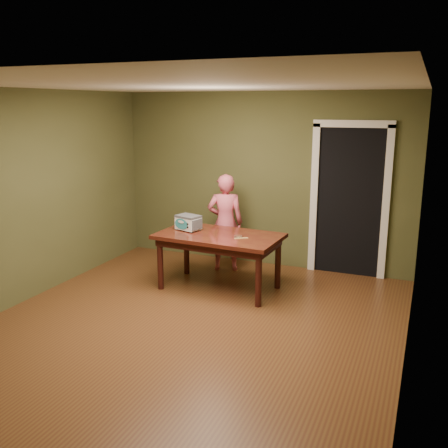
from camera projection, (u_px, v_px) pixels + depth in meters
name	position (u px, v px, depth m)	size (l,w,h in m)	color
floor	(190.00, 326.00, 5.56)	(5.00, 5.00, 0.00)	brown
room_shell	(187.00, 174.00, 5.16)	(4.52, 5.02, 2.61)	#4D4F2A
doorway	(352.00, 199.00, 7.32)	(1.10, 0.66, 2.25)	black
dining_table	(219.00, 242.00, 6.55)	(1.64, 0.98, 0.75)	#39100D
toy_oven	(188.00, 222.00, 6.73)	(0.37, 0.30, 0.20)	#4C4F54
baking_pan	(238.00, 236.00, 6.39)	(0.10, 0.10, 0.02)	silver
spatula	(241.00, 238.00, 6.32)	(0.18, 0.03, 0.01)	#DCB25F
child	(225.00, 223.00, 7.32)	(0.52, 0.34, 1.44)	#D15669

